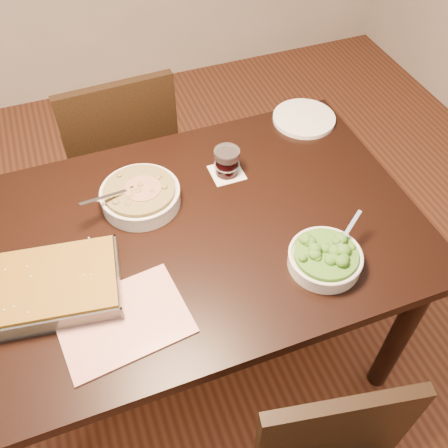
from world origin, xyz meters
name	(u,v)px	position (x,y,z in m)	size (l,w,h in m)	color
ground	(198,348)	(0.00, 0.00, 0.00)	(4.00, 4.00, 0.00)	#4B2215
table	(190,250)	(0.00, 0.00, 0.65)	(1.40, 0.90, 0.75)	black
magazine_a	(123,320)	(-0.25, -0.24, 0.75)	(0.32, 0.24, 0.01)	#B43B33
coaster	(227,173)	(0.20, 0.19, 0.75)	(0.10, 0.10, 0.00)	white
stew_bowl	(140,195)	(-0.10, 0.16, 0.78)	(0.27, 0.25, 0.09)	silver
broccoli_bowl	(325,258)	(0.32, -0.25, 0.78)	(0.22, 0.21, 0.08)	silver
baking_dish	(56,285)	(-0.40, -0.08, 0.78)	(0.37, 0.30, 0.06)	silver
wine_tumbler	(227,161)	(0.20, 0.19, 0.80)	(0.08, 0.08, 0.09)	black
dinner_plate	(304,119)	(0.56, 0.36, 0.76)	(0.23, 0.23, 0.02)	white
chair_far	(122,154)	(-0.08, 0.69, 0.51)	(0.45, 0.45, 0.91)	black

